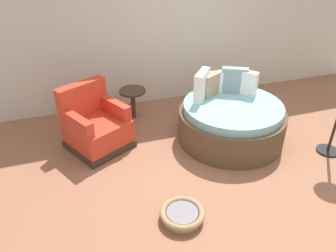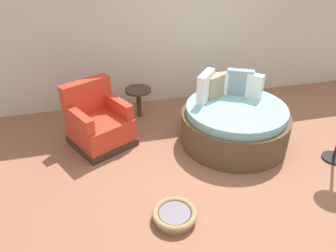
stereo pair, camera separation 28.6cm
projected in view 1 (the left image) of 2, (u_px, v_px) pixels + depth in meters
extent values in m
cube|color=#936047|center=(227.00, 166.00, 4.55)|extent=(8.00, 8.00, 0.02)
cube|color=beige|center=(174.00, 20.00, 5.68)|extent=(8.00, 0.12, 2.92)
cylinder|color=brown|center=(231.00, 125.00, 5.01)|extent=(1.60, 1.60, 0.49)
cylinder|color=#7AB7C1|center=(233.00, 108.00, 4.86)|extent=(1.47, 1.47, 0.12)
cube|color=white|center=(245.00, 82.00, 5.04)|extent=(0.33, 0.36, 0.37)
cube|color=gray|center=(234.00, 80.00, 5.07)|extent=(0.41, 0.29, 0.40)
cube|color=white|center=(221.00, 82.00, 5.10)|extent=(0.34, 0.12, 0.34)
cube|color=tan|center=(211.00, 85.00, 5.00)|extent=(0.36, 0.26, 0.35)
cube|color=white|center=(202.00, 85.00, 4.87)|extent=(0.37, 0.41, 0.43)
cube|color=#38281E|center=(100.00, 144.00, 4.93)|extent=(1.08, 1.08, 0.10)
cube|color=red|center=(98.00, 131.00, 4.81)|extent=(1.03, 1.03, 0.34)
cube|color=red|center=(82.00, 99.00, 4.78)|extent=(0.75, 0.49, 0.50)
cube|color=red|center=(76.00, 123.00, 4.47)|extent=(0.42, 0.66, 0.22)
cube|color=red|center=(114.00, 107.00, 4.86)|extent=(0.42, 0.66, 0.22)
cylinder|color=#9E7F56|center=(182.00, 217.00, 3.70)|extent=(0.44, 0.44, 0.06)
torus|color=#9E7F56|center=(182.00, 213.00, 3.67)|extent=(0.51, 0.51, 0.07)
cylinder|color=slate|center=(182.00, 214.00, 3.67)|extent=(0.36, 0.36, 0.05)
cylinder|color=#473323|center=(133.00, 105.00, 5.59)|extent=(0.08, 0.08, 0.48)
cylinder|color=#473323|center=(132.00, 91.00, 5.45)|extent=(0.44, 0.44, 0.04)
cylinder|color=black|center=(328.00, 151.00, 4.83)|extent=(0.32, 0.32, 0.03)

